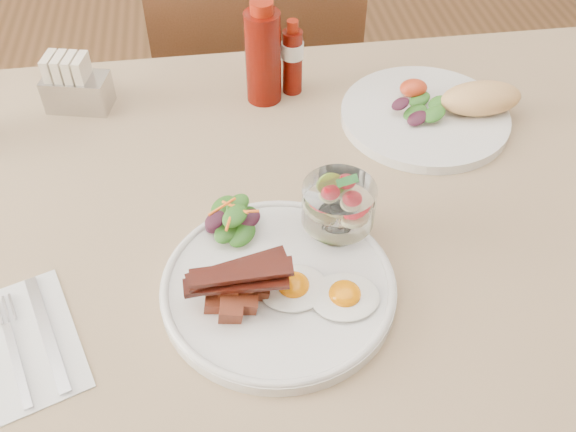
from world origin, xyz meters
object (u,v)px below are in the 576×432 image
Objects in this scene: fruit_cup at (338,204)px; hot_sauce_bottle at (292,58)px; ketchup_bottle at (263,56)px; sugar_caddy at (75,86)px; chair_far at (256,87)px; second_plate at (438,110)px; table at (301,267)px; main_plate at (278,287)px.

fruit_cup is 0.72× the size of hot_sauce_bottle.
ketchup_bottle is 0.05m from hot_sauce_bottle.
chair_far is at bearing 62.04° from sugar_caddy.
hot_sauce_bottle reaches higher than fruit_cup.
fruit_cup is 0.33m from ketchup_bottle.
second_plate is at bearing -20.22° from ketchup_bottle.
fruit_cup is at bearing -43.81° from table.
main_plate reaches higher than table.
table is 0.34m from hot_sauce_bottle.
table is 0.15m from main_plate.
fruit_cup reaches higher than main_plate.
main_plate is (-0.04, -0.11, 0.10)m from table.
hot_sauce_bottle reaches higher than sugar_caddy.
ketchup_bottle is at bearing 93.17° from table.
hot_sauce_bottle reaches higher than table.
ketchup_bottle is at bearing 10.23° from sugar_caddy.
main_plate is at bearing -93.32° from chair_far.
ketchup_bottle reaches higher than second_plate.
chair_far is at bearing 95.12° from hot_sauce_bottle.
second_plate is 2.60× the size of sugar_caddy.
ketchup_bottle is (-0.02, -0.37, 0.31)m from chair_far.
main_plate is at bearing -43.72° from sugar_caddy.
ketchup_bottle is (0.03, 0.40, 0.07)m from main_plate.
sugar_caddy is (-0.35, 0.00, -0.02)m from hot_sauce_bottle.
sugar_caddy is at bearing 135.30° from table.
ketchup_bottle is at bearing 159.78° from second_plate.
second_plate is 1.70× the size of ketchup_bottle.
hot_sauce_bottle is at bearing 16.39° from ketchup_bottle.
main_plate is 2.56× the size of sugar_caddy.
hot_sauce_bottle is at bearing 13.04° from sugar_caddy.
fruit_cup is at bearing -88.87° from hot_sauce_bottle.
sugar_caddy is (-0.30, 0.02, -0.04)m from ketchup_bottle.
second_plate is at bearing 2.06° from sugar_caddy.
main_plate is 1.67× the size of ketchup_bottle.
chair_far is 5.56× the size of ketchup_bottle.
sugar_caddy is at bearing -131.52° from chair_far.
chair_far reaches higher than second_plate.
hot_sauce_bottle is at bearing 91.13° from fruit_cup.
ketchup_bottle reaches higher than sugar_caddy.
chair_far is at bearing 90.00° from table.
table is at bearing 136.19° from fruit_cup.
ketchup_bottle is at bearing 85.92° from main_plate.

